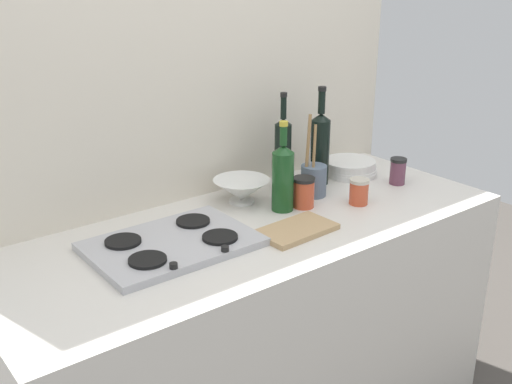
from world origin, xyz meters
The scene contains 13 objects.
counter_block centered at (0.00, 0.00, 0.45)m, with size 1.80×0.70×0.90m, color silver.
backsplash_panel centered at (0.00, 0.38, 1.27)m, with size 1.90×0.06×2.54m, color beige.
stovetop_hob centered at (-0.31, 0.02, 0.91)m, with size 0.51×0.35×0.04m.
plate_stack centered at (0.63, 0.17, 0.93)m, with size 0.22×0.22×0.06m.
wine_bottle_leftmost centered at (0.16, 0.05, 1.03)m, with size 0.08×0.08×0.32m.
wine_bottle_mid_left centered at (0.30, 0.22, 1.05)m, with size 0.06×0.06×0.38m.
wine_bottle_mid_right centered at (0.45, 0.18, 1.05)m, with size 0.08×0.08×0.39m.
mixing_bowl centered at (0.09, 0.20, 0.95)m, with size 0.21×0.21×0.09m.
utensil_crock centered at (0.34, 0.09, 0.97)m, with size 0.10×0.10×0.31m.
condiment_jar_front centered at (0.41, -0.07, 0.95)m, with size 0.07×0.07×0.10m.
condiment_jar_rear centered at (0.69, -0.02, 0.95)m, with size 0.06×0.06×0.11m.
condiment_jar_spare centered at (0.24, 0.03, 0.96)m, with size 0.08×0.08×0.11m.
cutting_board centered at (0.07, -0.13, 0.91)m, with size 0.26×0.15×0.02m, color tan.
Camera 1 is at (-1.16, -1.50, 1.74)m, focal length 43.19 mm.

